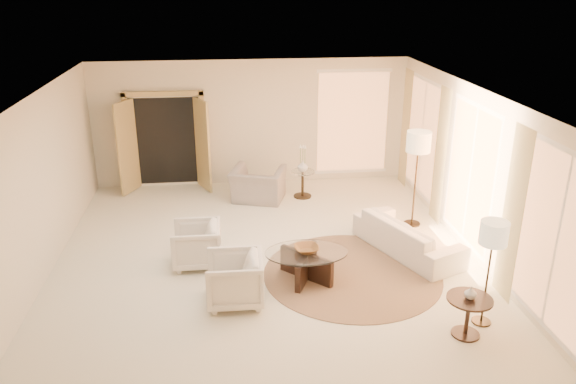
{
  "coord_description": "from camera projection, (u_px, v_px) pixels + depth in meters",
  "views": [
    {
      "loc": [
        -0.61,
        -8.28,
        4.47
      ],
      "look_at": [
        0.4,
        0.4,
        1.1
      ],
      "focal_mm": 35.0,
      "sensor_mm": 36.0,
      "label": 1
    }
  ],
  "objects": [
    {
      "name": "room",
      "position": [
        266.0,
        185.0,
        8.85
      ],
      "size": [
        7.04,
        8.04,
        2.83
      ],
      "color": "beige",
      "rests_on": "ground"
    },
    {
      "name": "windows_right",
      "position": [
        472.0,
        177.0,
        9.33
      ],
      "size": [
        0.1,
        6.4,
        2.4
      ],
      "primitive_type": null,
      "color": "#FFA766",
      "rests_on": "room"
    },
    {
      "name": "window_back_corner",
      "position": [
        353.0,
        123.0,
        12.77
      ],
      "size": [
        1.7,
        0.1,
        2.4
      ],
      "primitive_type": null,
      "color": "#FFA766",
      "rests_on": "room"
    },
    {
      "name": "curtains_right",
      "position": [
        448.0,
        163.0,
        10.17
      ],
      "size": [
        0.06,
        5.2,
        2.6
      ],
      "primitive_type": null,
      "color": "tan",
      "rests_on": "room"
    },
    {
      "name": "french_doors",
      "position": [
        166.0,
        142.0,
        12.3
      ],
      "size": [
        1.95,
        0.66,
        2.16
      ],
      "color": "tan",
      "rests_on": "room"
    },
    {
      "name": "area_rug",
      "position": [
        352.0,
        274.0,
        9.0
      ],
      "size": [
        3.63,
        3.63,
        0.01
      ],
      "primitive_type": "cylinder",
      "rotation": [
        0.0,
        0.0,
        0.33
      ],
      "color": "#493120",
      "rests_on": "room"
    },
    {
      "name": "sofa",
      "position": [
        408.0,
        236.0,
        9.63
      ],
      "size": [
        1.58,
        2.24,
        0.61
      ],
      "primitive_type": "imported",
      "rotation": [
        0.0,
        0.0,
        1.98
      ],
      "color": "silver",
      "rests_on": "room"
    },
    {
      "name": "armchair_left",
      "position": [
        196.0,
        243.0,
        9.18
      ],
      "size": [
        0.72,
        0.77,
        0.79
      ],
      "primitive_type": "imported",
      "rotation": [
        0.0,
        0.0,
        -1.58
      ],
      "color": "silver",
      "rests_on": "room"
    },
    {
      "name": "armchair_right",
      "position": [
        234.0,
        277.0,
        8.1
      ],
      "size": [
        0.76,
        0.81,
        0.82
      ],
      "primitive_type": "imported",
      "rotation": [
        0.0,
        0.0,
        -1.59
      ],
      "color": "silver",
      "rests_on": "room"
    },
    {
      "name": "accent_chair",
      "position": [
        258.0,
        179.0,
        11.81
      ],
      "size": [
        1.23,
        0.99,
        0.94
      ],
      "primitive_type": "imported",
      "rotation": [
        0.0,
        0.0,
        2.84
      ],
      "color": "gray",
      "rests_on": "room"
    },
    {
      "name": "coffee_table",
      "position": [
        306.0,
        262.0,
        8.76
      ],
      "size": [
        1.51,
        1.51,
        0.47
      ],
      "rotation": [
        0.0,
        0.0,
        0.19
      ],
      "color": "black",
      "rests_on": "room"
    },
    {
      "name": "end_table",
      "position": [
        468.0,
        310.0,
        7.34
      ],
      "size": [
        0.6,
        0.6,
        0.56
      ],
      "rotation": [
        0.0,
        0.0,
        0.15
      ],
      "color": "black",
      "rests_on": "room"
    },
    {
      "name": "side_table",
      "position": [
        303.0,
        181.0,
        12.04
      ],
      "size": [
        0.5,
        0.5,
        0.58
      ],
      "rotation": [
        0.0,
        0.0,
        -0.41
      ],
      "color": "#2D2318",
      "rests_on": "room"
    },
    {
      "name": "floor_lamp_near",
      "position": [
        418.0,
        146.0,
        10.24
      ],
      "size": [
        0.45,
        0.45,
        1.84
      ],
      "rotation": [
        0.0,
        0.0,
        -0.18
      ],
      "color": "#2D2318",
      "rests_on": "room"
    },
    {
      "name": "floor_lamp_far",
      "position": [
        493.0,
        238.0,
        7.29
      ],
      "size": [
        0.37,
        0.37,
        1.52
      ],
      "rotation": [
        0.0,
        0.0,
        -0.15
      ],
      "color": "#2D2318",
      "rests_on": "room"
    },
    {
      "name": "bowl",
      "position": [
        307.0,
        249.0,
        8.68
      ],
      "size": [
        0.41,
        0.41,
        0.09
      ],
      "primitive_type": "imported",
      "rotation": [
        0.0,
        0.0,
        0.09
      ],
      "color": "brown",
      "rests_on": "coffee_table"
    },
    {
      "name": "end_vase",
      "position": [
        471.0,
        293.0,
        7.25
      ],
      "size": [
        0.21,
        0.21,
        0.17
      ],
      "primitive_type": "imported",
      "rotation": [
        0.0,
        0.0,
        0.39
      ],
      "color": "silver",
      "rests_on": "end_table"
    },
    {
      "name": "side_vase",
      "position": [
        303.0,
        166.0,
        11.91
      ],
      "size": [
        0.24,
        0.24,
        0.24
      ],
      "primitive_type": "imported",
      "rotation": [
        0.0,
        0.0,
        -0.07
      ],
      "color": "silver",
      "rests_on": "side_table"
    }
  ]
}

